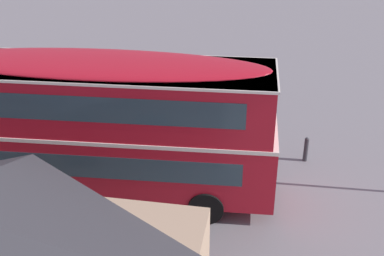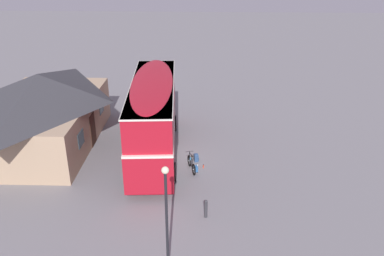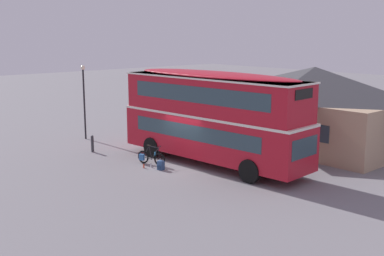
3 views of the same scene
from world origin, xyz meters
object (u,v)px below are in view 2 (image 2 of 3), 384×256
Objects in this scene: double_decker_bus at (153,114)px; kerb_bollard at (206,208)px; water_bottle_red_squeeze at (203,166)px; street_lamp at (166,208)px; backpack_on_ground at (196,157)px; water_bottle_clear_plastic at (197,165)px; touring_bicycle at (192,165)px.

double_decker_bus is 7.53m from kerb_bollard.
kerb_bollard is (-4.68, -0.17, 0.39)m from water_bottle_red_squeeze.
street_lamp is 4.42m from kerb_bollard.
street_lamp is (-9.85, -1.75, 0.25)m from double_decker_bus.
double_decker_bus is 3.67m from backpack_on_ground.
street_lamp is at bearing 174.45° from backpack_on_ground.
water_bottle_clear_plastic is at bearing -6.68° from street_lamp.
touring_bicycle reaches higher than water_bottle_clear_plastic.
touring_bicycle reaches higher than kerb_bollard.
backpack_on_ground is (-0.96, -2.61, -2.39)m from double_decker_bus.
kerb_bollard is (-6.45, -3.24, -2.15)m from double_decker_bus.
backpack_on_ground is at bearing -9.96° from touring_bicycle.
street_lamp reaches higher than touring_bicycle.
kerb_bollard is at bearing -173.49° from backpack_on_ground.
double_decker_bus is at bearing 10.06° from street_lamp.
backpack_on_ground is at bearing 8.22° from water_bottle_clear_plastic.
touring_bicycle is at bearing 117.21° from water_bottle_red_squeeze.
street_lamp is (-7.75, 0.66, 2.52)m from touring_bicycle.
touring_bicycle is at bearing 170.04° from backpack_on_ground.
double_decker_bus reaches higher than touring_bicycle.
water_bottle_clear_plastic is 8.73m from street_lamp.
double_decker_bus is 4.35m from water_bottle_red_squeeze.
touring_bicycle is at bearing -131.09° from double_decker_bus.
street_lamp is (-8.09, 1.32, 2.78)m from water_bottle_red_squeeze.
water_bottle_red_squeeze is at bearing -62.79° from touring_bicycle.
water_bottle_red_squeeze is at bearing -119.97° from double_decker_bus.
double_decker_bus is at bearing 58.83° from water_bottle_clear_plastic.
double_decker_bus is 11.28× the size of kerb_bollard.
backpack_on_ground is (1.14, -0.20, -0.12)m from touring_bicycle.
water_bottle_clear_plastic is (0.46, -0.30, -0.28)m from touring_bicycle.
water_bottle_red_squeeze is at bearing -9.24° from street_lamp.
touring_bicycle is 3.38× the size of backpack_on_ground.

